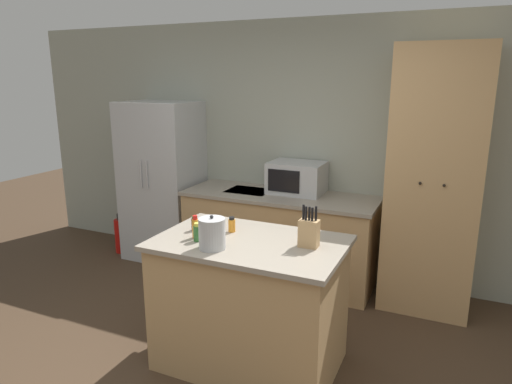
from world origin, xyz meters
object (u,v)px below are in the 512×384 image
at_px(spice_bottle_short_red, 232,225).
at_px(fire_extinguisher, 121,235).
at_px(microwave, 297,178).
at_px(spice_bottle_amber_oil, 198,233).
at_px(kettle, 212,233).
at_px(pantry_cabinet, 434,182).
at_px(spice_bottle_green_herb, 195,227).
at_px(spice_bottle_tall_dark, 195,224).
at_px(refrigerator, 163,181).
at_px(knife_block, 309,232).

relative_size(spice_bottle_short_red, fire_extinguisher, 0.24).
bearing_deg(microwave, spice_bottle_short_red, -89.43).
height_order(spice_bottle_amber_oil, kettle, kettle).
bearing_deg(fire_extinguisher, kettle, -35.99).
bearing_deg(pantry_cabinet, fire_extinguisher, -177.65).
bearing_deg(microwave, fire_extinguisher, -174.02).
bearing_deg(kettle, spice_bottle_green_herb, 147.96).
distance_m(spice_bottle_green_herb, fire_extinguisher, 2.56).
bearing_deg(pantry_cabinet, spice_bottle_amber_oil, -130.59).
relative_size(spice_bottle_tall_dark, spice_bottle_short_red, 0.96).
distance_m(refrigerator, knife_block, 2.60).
bearing_deg(pantry_cabinet, spice_bottle_green_herb, -132.42).
bearing_deg(knife_block, spice_bottle_green_herb, -168.51).
bearing_deg(pantry_cabinet, knife_block, -115.23).
height_order(spice_bottle_short_red, spice_bottle_green_herb, spice_bottle_green_herb).
distance_m(spice_bottle_short_red, spice_bottle_amber_oil, 0.29).
height_order(microwave, spice_bottle_green_herb, microwave).
bearing_deg(knife_block, fire_extinguisher, 154.80).
distance_m(refrigerator, spice_bottle_short_red, 2.09).
relative_size(refrigerator, fire_extinguisher, 3.75).
distance_m(pantry_cabinet, knife_block, 1.58).
bearing_deg(kettle, microwave, 91.58).
xyz_separation_m(knife_block, spice_bottle_amber_oil, (-0.73, -0.21, -0.04)).
relative_size(knife_block, kettle, 1.24).
relative_size(refrigerator, microwave, 3.30).
bearing_deg(spice_bottle_short_red, spice_bottle_amber_oil, -115.31).
bearing_deg(spice_bottle_short_red, microwave, 90.57).
bearing_deg(kettle, spice_bottle_amber_oil, 153.13).
distance_m(knife_block, spice_bottle_short_red, 0.60).
xyz_separation_m(spice_bottle_amber_oil, spice_bottle_green_herb, (-0.05, 0.05, 0.02)).
bearing_deg(refrigerator, knife_block, -32.99).
relative_size(refrigerator, knife_block, 6.27).
bearing_deg(spice_bottle_tall_dark, microwave, 80.78).
bearing_deg(microwave, spice_bottle_tall_dark, -99.22).
bearing_deg(spice_bottle_short_red, fire_extinguisher, 150.08).
distance_m(spice_bottle_short_red, kettle, 0.35).
bearing_deg(refrigerator, spice_bottle_green_herb, -48.17).
bearing_deg(spice_bottle_tall_dark, pantry_cabinet, 43.35).
height_order(refrigerator, pantry_cabinet, pantry_cabinet).
xyz_separation_m(spice_bottle_tall_dark, kettle, (0.30, -0.26, 0.05)).
bearing_deg(kettle, spice_bottle_short_red, 95.78).
xyz_separation_m(refrigerator, microwave, (1.57, 0.09, 0.17)).
relative_size(spice_bottle_green_herb, fire_extinguisher, 0.34).
distance_m(spice_bottle_short_red, fire_extinguisher, 2.58).
distance_m(pantry_cabinet, spice_bottle_short_red, 1.87).
bearing_deg(spice_bottle_short_red, refrigerator, 139.36).
relative_size(refrigerator, spice_bottle_green_herb, 11.07).
xyz_separation_m(microwave, spice_bottle_short_red, (0.01, -1.45, -0.06)).
distance_m(knife_block, kettle, 0.63).
xyz_separation_m(refrigerator, spice_bottle_green_herb, (1.41, -1.57, 0.13)).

